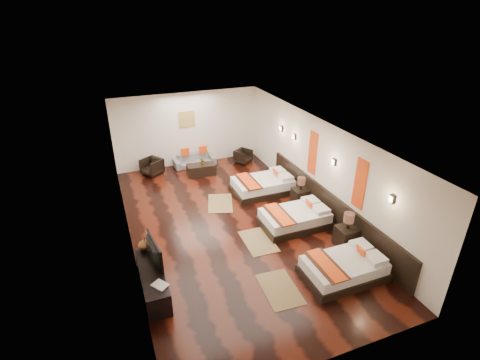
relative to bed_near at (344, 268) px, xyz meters
name	(u,v)px	position (x,y,z in m)	size (l,w,h in m)	color
floor	(231,225)	(-1.69, 3.00, -0.24)	(5.50, 9.50, 0.01)	black
ceiling	(230,131)	(-1.69, 3.00, 2.56)	(5.50, 9.50, 0.01)	white
back_wall	(187,129)	(-1.69, 7.75, 1.16)	(5.50, 0.01, 2.80)	silver
left_wall	(125,199)	(-4.44, 3.00, 1.16)	(0.01, 9.50, 2.80)	silver
right_wall	(318,166)	(1.06, 3.00, 1.16)	(0.01, 9.50, 2.80)	silver
headboard_panel	(329,207)	(1.02, 2.20, 0.21)	(0.08, 6.60, 0.90)	black
bed_near	(344,268)	(0.00, 0.00, 0.00)	(1.86, 1.17, 0.71)	black
bed_mid	(295,218)	(0.00, 2.30, 0.01)	(1.90, 1.20, 0.73)	black
bed_far	(263,185)	(0.00, 4.47, 0.02)	(1.99, 1.25, 0.76)	black
nightstand_a	(346,235)	(0.75, 0.97, 0.10)	(0.50, 0.50, 0.98)	black
nightstand_b	(300,195)	(0.75, 3.34, 0.08)	(0.46, 0.46, 0.91)	black
jute_mat_near	(280,289)	(-1.57, 0.15, -0.24)	(0.75, 1.20, 0.01)	olive
jute_mat_mid	(258,241)	(-1.29, 1.97, -0.24)	(0.75, 1.20, 0.01)	olive
jute_mat_far	(220,203)	(-1.58, 4.28, -0.24)	(0.75, 1.20, 0.01)	olive
tv_console	(153,281)	(-4.19, 1.14, 0.03)	(0.50, 1.80, 0.55)	black
tv	(150,252)	(-4.14, 1.41, 0.60)	(1.00, 0.13, 0.58)	black
book	(156,289)	(-4.19, 0.54, 0.32)	(0.24, 0.32, 0.03)	black
figurine	(145,243)	(-4.19, 1.96, 0.47)	(0.31, 0.31, 0.32)	brown
sofa	(195,160)	(-1.55, 7.45, -0.01)	(1.60, 0.63, 0.47)	slate
armchair_left	(152,167)	(-3.22, 7.25, 0.06)	(0.65, 0.67, 0.61)	black
armchair_right	(243,156)	(0.31, 7.03, 0.02)	(0.57, 0.58, 0.53)	black
coffee_table	(201,170)	(-1.55, 6.56, -0.04)	(1.00, 0.50, 0.40)	black
table_plant	(203,161)	(-1.46, 6.62, 0.28)	(0.22, 0.19, 0.24)	#255B1E
orange_panel_a	(360,184)	(1.04, 1.10, 1.46)	(0.04, 0.40, 1.30)	#D86014
orange_panel_b	(313,153)	(1.04, 3.30, 1.46)	(0.04, 0.40, 1.30)	#D86014
sconce_near	(392,199)	(1.01, 0.00, 1.61)	(0.07, 0.12, 0.18)	black
sconce_mid	(334,162)	(1.01, 2.20, 1.61)	(0.07, 0.12, 0.18)	black
sconce_far	(294,137)	(1.01, 4.40, 1.61)	(0.07, 0.12, 0.18)	black
sconce_lounge	(281,129)	(1.01, 5.30, 1.61)	(0.07, 0.12, 0.18)	black
gold_artwork	(187,119)	(-1.69, 7.73, 1.56)	(0.60, 0.04, 0.60)	#AD873F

